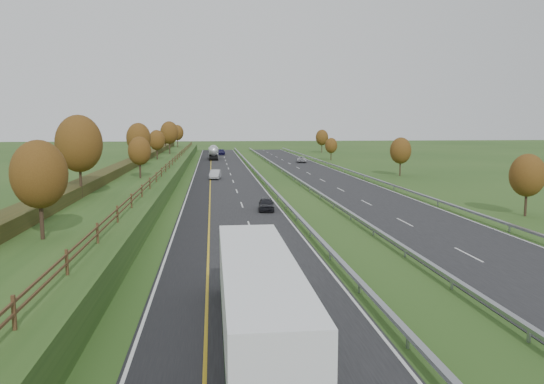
{
  "coord_description": "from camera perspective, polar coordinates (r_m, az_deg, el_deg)",
  "views": [
    {
      "loc": [
        -1.87,
        -22.27,
        8.81
      ],
      "look_at": [
        3.88,
        28.85,
        2.2
      ],
      "focal_mm": 35.0,
      "sensor_mm": 36.0,
      "label": 1
    }
  ],
  "objects": [
    {
      "name": "outer_barrier_far",
      "position": [
        86.14,
        9.91,
        1.76
      ],
      "size": [
        0.32,
        200.0,
        0.71
      ],
      "color": "gray",
      "rests_on": "ground"
    },
    {
      "name": "car_oncoming",
      "position": [
        122.33,
        3.19,
        3.52
      ],
      "size": [
        2.8,
        5.07,
        1.34
      ],
      "primitive_type": "imported",
      "rotation": [
        0.0,
        0.0,
        3.02
      ],
      "color": "silver",
      "rests_on": "far_carriageway"
    },
    {
      "name": "ground",
      "position": [
        78.39,
        0.86,
        0.87
      ],
      "size": [
        400.0,
        400.0,
        0.0
      ],
      "primitive_type": "plane",
      "color": "#2A4B1B",
      "rests_on": "ground"
    },
    {
      "name": "box_lorry",
      "position": [
        20.21,
        -1.71,
        -11.39
      ],
      "size": [
        2.58,
        16.28,
        4.06
      ],
      "color": "black",
      "rests_on": "near_carriageway"
    },
    {
      "name": "car_silver_mid",
      "position": [
        85.79,
        -6.12,
        1.91
      ],
      "size": [
        2.05,
        4.59,
        1.46
      ],
      "primitive_type": "imported",
      "rotation": [
        0.0,
        0.0,
        -0.12
      ],
      "color": "#B9B9BE",
      "rests_on": "near_carriageway"
    },
    {
      "name": "median_barrier_far",
      "position": [
        83.64,
        2.33,
        1.69
      ],
      "size": [
        0.32,
        200.0,
        0.71
      ],
      "color": "gray",
      "rests_on": "ground"
    },
    {
      "name": "trees_left",
      "position": [
        79.67,
        -14.25,
        5.34
      ],
      "size": [
        6.64,
        164.3,
        7.66
      ],
      "color": "#2D2116",
      "rests_on": "embankment_left"
    },
    {
      "name": "car_dark_near",
      "position": [
        54.1,
        -0.61,
        -1.3
      ],
      "size": [
        1.88,
        3.99,
        1.32
      ],
      "primitive_type": "imported",
      "rotation": [
        0.0,
        0.0,
        -0.08
      ],
      "color": "black",
      "rests_on": "near_carriageway"
    },
    {
      "name": "near_carriageway",
      "position": [
        82.76,
        -5.09,
        1.2
      ],
      "size": [
        10.5,
        200.0,
        0.04
      ],
      "primitive_type": "cube",
      "color": "black",
      "rests_on": "ground"
    },
    {
      "name": "trees_far",
      "position": [
        115.98,
        9.47,
        4.97
      ],
      "size": [
        8.45,
        118.6,
        7.12
      ],
      "color": "#2D2116",
      "rests_on": "ground"
    },
    {
      "name": "embankment_left",
      "position": [
        83.38,
        -14.07,
        1.73
      ],
      "size": [
        12.0,
        200.0,
        2.0
      ],
      "primitive_type": "cube",
      "color": "#2A4B1B",
      "rests_on": "ground"
    },
    {
      "name": "median_barrier_near",
      "position": [
        83.02,
        -1.16,
        1.66
      ],
      "size": [
        0.32,
        200.0,
        0.71
      ],
      "color": "gray",
      "rests_on": "ground"
    },
    {
      "name": "road_tanker",
      "position": [
        133.91,
        -6.31,
        4.31
      ],
      "size": [
        2.4,
        11.22,
        3.46
      ],
      "color": "silver",
      "rests_on": "near_carriageway"
    },
    {
      "name": "car_small_far",
      "position": [
        152.74,
        -5.5,
        4.3
      ],
      "size": [
        2.46,
        5.52,
        1.57
      ],
      "primitive_type": "imported",
      "rotation": [
        0.0,
        0.0,
        -0.05
      ],
      "color": "#181542",
      "rests_on": "near_carriageway"
    },
    {
      "name": "fence_left",
      "position": [
        82.35,
        -11.03,
        2.95
      ],
      "size": [
        0.12,
        189.06,
        1.2
      ],
      "color": "#422B19",
      "rests_on": "embankment_left"
    },
    {
      "name": "hard_shoulder",
      "position": [
        82.76,
        -7.69,
        1.16
      ],
      "size": [
        3.0,
        200.0,
        0.04
      ],
      "primitive_type": "cube",
      "color": "black",
      "rests_on": "ground"
    },
    {
      "name": "far_carriageway",
      "position": [
        84.75,
        6.14,
        1.33
      ],
      "size": [
        10.5,
        200.0,
        0.04
      ],
      "primitive_type": "cube",
      "color": "black",
      "rests_on": "ground"
    },
    {
      "name": "hedge_left",
      "position": [
        83.54,
        -15.46,
        2.76
      ],
      "size": [
        2.2,
        180.0,
        1.1
      ],
      "primitive_type": "cube",
      "color": "#313716",
      "rests_on": "embankment_left"
    },
    {
      "name": "lane_markings",
      "position": [
        83.03,
        -0.67,
        1.27
      ],
      "size": [
        26.75,
        200.0,
        0.01
      ],
      "color": "silver",
      "rests_on": "near_carriageway"
    }
  ]
}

